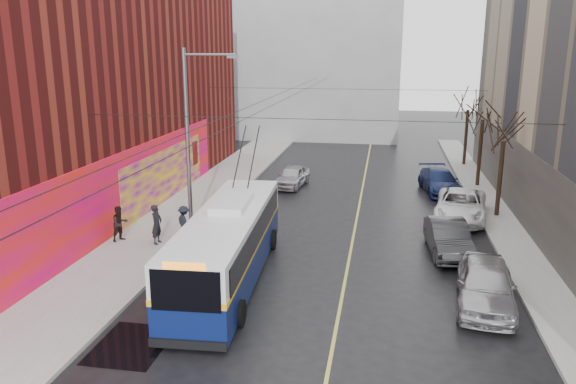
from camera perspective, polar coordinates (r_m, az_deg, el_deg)
name	(u,v)px	position (r m, az deg, el deg)	size (l,w,h in m)	color
ground	(280,356)	(17.58, -0.78, -16.32)	(140.00, 140.00, 0.00)	black
sidewalk_left	(174,222)	(30.29, -11.54, -2.98)	(4.00, 60.00, 0.15)	gray
sidewalk_right	(512,240)	(28.95, 21.76, -4.56)	(2.00, 60.00, 0.15)	gray
lane_line	(356,221)	(30.24, 6.95, -2.95)	(0.12, 50.00, 0.01)	#BFB74C
building_left	(44,85)	(34.49, -23.56, 9.95)	(12.11, 36.00, 14.00)	#5F1413
building_far	(303,47)	(60.48, 1.56, 14.47)	(20.50, 12.10, 18.00)	gray
streetlight_pole	(191,139)	(26.73, -9.86, 5.32)	(2.65, 0.60, 9.00)	slate
catenary_wires	(284,101)	(30.22, -0.37, 9.24)	(18.00, 60.00, 0.22)	black
tree_near	(505,127)	(31.71, 21.17, 6.21)	(3.20, 3.20, 6.40)	black
tree_mid	(484,108)	(38.53, 19.27, 8.08)	(3.20, 3.20, 6.68)	black
tree_far	(469,100)	(45.43, 17.89, 8.91)	(3.20, 3.20, 6.57)	black
puddle	(131,345)	(18.78, -15.62, -14.73)	(2.15, 2.74, 0.01)	black
pigeons_flying	(253,84)	(25.78, -3.57, 10.91)	(3.75, 4.85, 2.29)	slate
trolleybus	(228,244)	(22.24, -6.12, -5.31)	(3.15, 11.56, 5.42)	#0A164B
parked_car_a	(486,284)	(21.40, 19.44, -8.85)	(1.96, 4.87, 1.66)	#AAA9AE
parked_car_b	(448,238)	(26.15, 15.96, -4.50)	(1.59, 4.56, 1.50)	#29292C
parked_car_c	(461,205)	(31.57, 17.14, -1.30)	(2.56, 5.56, 1.54)	white
parked_car_d	(440,181)	(37.10, 15.15, 1.07)	(2.04, 5.03, 1.46)	navy
following_car	(292,176)	(37.31, 0.41, 1.60)	(1.63, 4.05, 1.38)	#A6A7AB
pedestrian_a	(157,224)	(26.67, -13.19, -3.21)	(0.68, 0.44, 1.86)	black
pedestrian_b	(120,224)	(27.51, -16.70, -3.09)	(0.82, 0.64, 1.68)	black
pedestrian_c	(184,221)	(27.37, -10.51, -2.96)	(0.99, 0.57, 1.53)	black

